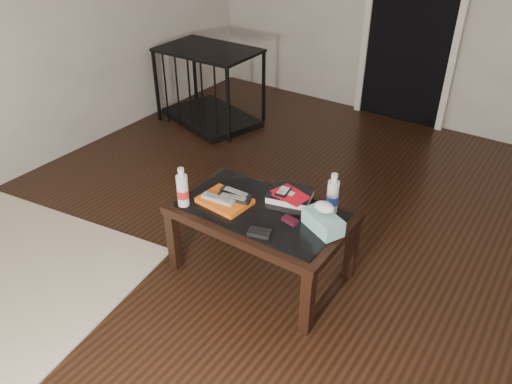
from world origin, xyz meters
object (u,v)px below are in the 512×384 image
water_bottle_left (182,187)px  tissue_box (323,222)px  textbook (290,195)px  water_bottle_right (333,193)px  pet_crate (211,98)px  coffee_table (261,218)px

water_bottle_left → tissue_box: 0.80m
textbook → water_bottle_left: water_bottle_left is taller
water_bottle_right → water_bottle_left: bearing=-149.9°
textbook → water_bottle_right: size_ratio=1.05×
pet_crate → water_bottle_right: pet_crate is taller
textbook → tissue_box: (0.30, -0.16, 0.02)m
coffee_table → water_bottle_left: size_ratio=4.20×
textbook → water_bottle_right: (0.26, 0.02, 0.10)m
tissue_box → textbook: bearing=177.8°
textbook → water_bottle_left: (-0.47, -0.40, 0.10)m
water_bottle_left → water_bottle_right: (0.72, 0.42, 0.00)m
water_bottle_left → water_bottle_right: 0.84m
textbook → water_bottle_right: water_bottle_right is taller
pet_crate → tissue_box: (2.03, -1.55, 0.28)m
coffee_table → water_bottle_right: (0.34, 0.20, 0.18)m
coffee_table → pet_crate: size_ratio=0.97×
coffee_table → tissue_box: tissue_box is taller
pet_crate → tissue_box: 2.57m
water_bottle_left → water_bottle_right: bearing=30.1°
coffee_table → pet_crate: 2.29m
textbook → tissue_box: 0.33m
pet_crate → water_bottle_left: 2.22m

